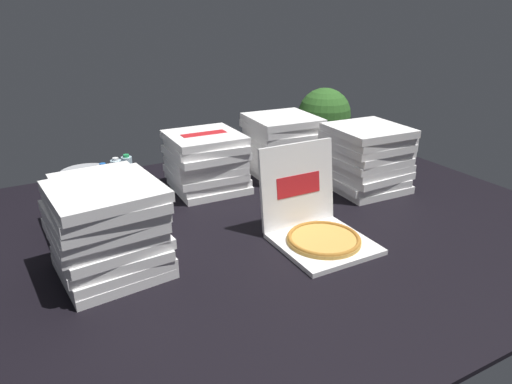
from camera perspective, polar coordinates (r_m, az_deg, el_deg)
ground_plane at (r=2.34m, az=0.04°, el=-4.46°), size 3.20×2.40×0.02m
open_pizza_box at (r=2.18m, az=7.50°, el=-4.05°), size 0.41×0.48×0.43m
pizza_stack_center_far at (r=1.96m, az=-18.07°, el=-4.51°), size 0.46×0.47×0.39m
pizza_stack_left_near at (r=2.82m, az=13.56°, el=4.16°), size 0.44×0.44×0.39m
pizza_stack_center_near at (r=3.00m, az=3.29°, el=5.83°), size 0.46×0.47×0.39m
pizza_stack_right_far at (r=2.75m, az=-6.29°, el=3.76°), size 0.45×0.46×0.35m
pizza_stack_right_near at (r=2.40m, az=-18.81°, el=-1.36°), size 0.45×0.45×0.26m
ice_bucket at (r=2.88m, az=-20.39°, el=1.14°), size 0.29×0.29×0.14m
water_bottle_0 at (r=2.80m, az=-15.69°, el=2.09°), size 0.06×0.06×0.24m
water_bottle_1 at (r=2.76m, az=-16.90°, el=1.63°), size 0.06×0.06×0.24m
water_bottle_2 at (r=2.68m, az=-18.34°, el=0.88°), size 0.06×0.06×0.24m
potted_plant at (r=3.45m, az=8.51°, el=9.13°), size 0.39×0.39×0.49m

